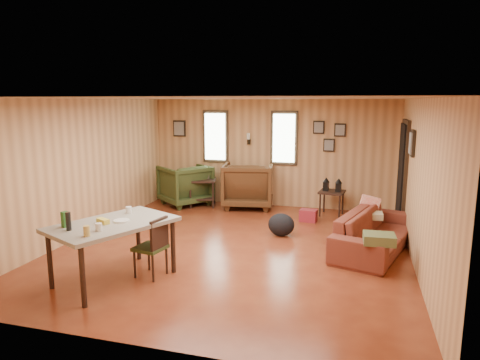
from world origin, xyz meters
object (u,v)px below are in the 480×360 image
(sofa, at_px, (376,225))
(recliner_green, at_px, (185,183))
(end_table, at_px, (202,188))
(recliner_brown, at_px, (248,183))
(side_table, at_px, (332,190))
(dining_table, at_px, (112,228))

(sofa, relative_size, recliner_green, 2.11)
(sofa, height_order, end_table, sofa)
(sofa, height_order, recliner_brown, recliner_brown)
(side_table, height_order, dining_table, dining_table)
(recliner_green, distance_m, side_table, 3.32)
(recliner_brown, xyz_separation_m, recliner_green, (-1.46, -0.15, -0.05))
(dining_table, bearing_deg, recliner_brown, 105.47)
(end_table, bearing_deg, recliner_green, 173.78)
(sofa, xyz_separation_m, recliner_brown, (-2.67, 2.21, 0.14))
(recliner_green, xyz_separation_m, side_table, (3.32, -0.06, 0.03))
(sofa, relative_size, recliner_brown, 1.91)
(recliner_brown, bearing_deg, recliner_green, -3.36)
(recliner_green, bearing_deg, recliner_brown, 134.35)
(recliner_brown, distance_m, recliner_green, 1.47)
(recliner_green, height_order, side_table, recliner_green)
(sofa, xyz_separation_m, dining_table, (-3.39, -2.16, 0.31))
(recliner_brown, distance_m, end_table, 1.05)
(recliner_green, height_order, dining_table, dining_table)
(end_table, bearing_deg, recliner_brown, 11.03)
(dining_table, bearing_deg, end_table, 118.97)
(recliner_brown, distance_m, dining_table, 4.43)
(sofa, height_order, recliner_green, recliner_green)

